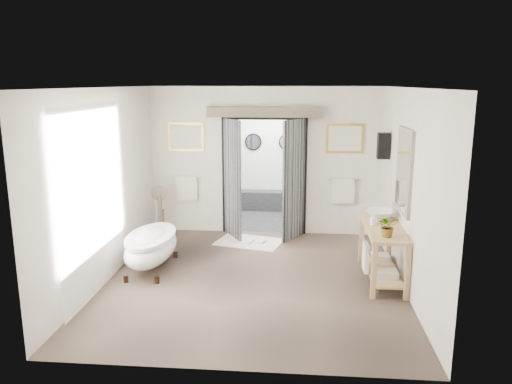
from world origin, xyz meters
TOP-DOWN VIEW (x-y plane):
  - ground_plane at (0.00, 0.00)m, footprint 5.00×5.00m
  - room_shell at (-0.04, -0.13)m, footprint 4.52×5.02m
  - shower_room at (0.00, 3.99)m, footprint 2.22×2.01m
  - back_wall_dressing at (0.00, 2.32)m, footprint 3.82×0.75m
  - clawfoot_tub at (-1.67, 0.30)m, footprint 0.73×1.63m
  - vanity at (1.95, 0.18)m, footprint 0.57×1.60m
  - pedestal_mirror at (-1.97, 1.91)m, footprint 0.31×0.20m
  - rug at (-0.23, 1.81)m, footprint 1.37×1.08m
  - slippers at (-0.10, 1.76)m, footprint 0.40×0.26m
  - basin at (1.97, 0.54)m, footprint 0.53×0.53m
  - plant at (1.94, -0.35)m, footprint 0.36×0.34m
  - soap_bottle_a at (1.83, 0.25)m, footprint 0.10×0.10m
  - soap_bottle_b at (1.93, 0.90)m, footprint 0.16×0.16m

SIDE VIEW (x-z plane):
  - ground_plane at x=0.00m, z-range 0.00..0.00m
  - rug at x=-0.23m, z-range 0.00..0.01m
  - slippers at x=-0.10m, z-range 0.01..0.06m
  - clawfoot_tub at x=-1.67m, z-range -0.01..0.79m
  - pedestal_mirror at x=-1.97m, z-range -0.07..0.98m
  - vanity at x=1.95m, z-range 0.08..0.93m
  - shower_room at x=0.00m, z-range -0.35..2.16m
  - basin at x=1.97m, z-range 0.85..1.01m
  - soap_bottle_b at x=1.93m, z-range 0.85..1.01m
  - soap_bottle_a at x=1.83m, z-range 0.85..1.03m
  - plant at x=1.94m, z-range 0.85..1.17m
  - back_wall_dressing at x=0.00m, z-range 0.30..2.82m
  - room_shell at x=-0.04m, z-range 0.40..3.31m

